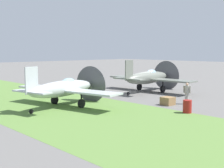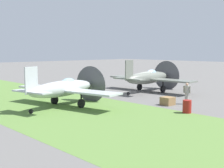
{
  "view_description": "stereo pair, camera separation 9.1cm",
  "coord_description": "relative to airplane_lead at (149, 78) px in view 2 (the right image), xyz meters",
  "views": [
    {
      "loc": [
        21.47,
        -23.73,
        4.36
      ],
      "look_at": [
        1.63,
        -5.12,
        1.29
      ],
      "focal_mm": 48.92,
      "sensor_mm": 36.0,
      "label": 1
    },
    {
      "loc": [
        21.53,
        -23.67,
        4.36
      ],
      "look_at": [
        1.63,
        -5.12,
        1.29
      ],
      "focal_mm": 48.92,
      "sensor_mm": 36.0,
      "label": 2
    }
  ],
  "objects": [
    {
      "name": "ground_plane",
      "position": [
        -1.12,
        -0.63,
        -1.47
      ],
      "size": [
        160.0,
        160.0,
        0.0
      ],
      "primitive_type": "plane",
      "color": "#605E5B"
    },
    {
      "name": "airplane_lead",
      "position": [
        0.0,
        0.0,
        0.0
      ],
      "size": [
        9.92,
        7.86,
        3.52
      ],
      "rotation": [
        0.0,
        0.0,
        0.09
      ],
      "color": "slate",
      "rests_on": "ground"
    },
    {
      "name": "ground_crew_chief",
      "position": [
        6.81,
        -3.41,
        -0.56
      ],
      "size": [
        0.62,
        0.38,
        1.73
      ],
      "rotation": [
        0.0,
        0.0,
        3.38
      ],
      "color": "#9E998E",
      "rests_on": "ground"
    },
    {
      "name": "supply_crate",
      "position": [
        6.02,
        -4.88,
        -1.15
      ],
      "size": [
        0.93,
        0.93,
        0.64
      ],
      "primitive_type": "cube",
      "rotation": [
        0.0,
        0.0,
        1.54
      ],
      "color": "olive",
      "rests_on": "ground"
    },
    {
      "name": "grass_verge",
      "position": [
        -1.12,
        -11.67,
        -1.47
      ],
      "size": [
        120.0,
        11.0,
        0.01
      ],
      "primitive_type": "cube",
      "color": "#567A38",
      "rests_on": "ground"
    },
    {
      "name": "airplane_wingman",
      "position": [
        0.97,
        -11.19,
        -0.07
      ],
      "size": [
        9.5,
        7.59,
        3.36
      ],
      "rotation": [
        0.0,
        0.0,
        0.21
      ],
      "color": "#B2B7BC",
      "rests_on": "ground"
    },
    {
      "name": "fuel_drum",
      "position": [
        8.78,
        -6.37,
        -1.02
      ],
      "size": [
        0.6,
        0.6,
        0.9
      ],
      "primitive_type": "cylinder",
      "color": "maroon",
      "rests_on": "ground"
    }
  ]
}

